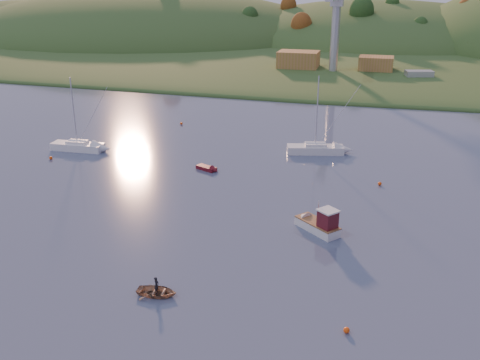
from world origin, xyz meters
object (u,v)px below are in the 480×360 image
(sailboat_near, at_px, (78,146))
(sailboat_far, at_px, (315,148))
(fishing_boat, at_px, (315,222))
(red_tender, at_px, (210,169))
(canoe, at_px, (157,292))

(sailboat_near, xyz_separation_m, sailboat_far, (37.28, 8.83, 0.02))
(fishing_boat, distance_m, red_tender, 23.05)
(fishing_boat, relative_size, sailboat_far, 0.50)
(canoe, bearing_deg, sailboat_near, 35.12)
(sailboat_far, relative_size, red_tender, 3.17)
(sailboat_far, xyz_separation_m, red_tender, (-13.44, -12.43, -0.52))
(sailboat_near, xyz_separation_m, red_tender, (23.85, -3.60, -0.50))
(fishing_boat, height_order, sailboat_near, sailboat_near)
(sailboat_far, relative_size, canoe, 3.42)
(fishing_boat, relative_size, sailboat_near, 0.52)
(sailboat_far, height_order, red_tender, sailboat_far)
(sailboat_near, height_order, red_tender, sailboat_near)
(sailboat_far, distance_m, red_tender, 18.31)
(fishing_boat, xyz_separation_m, sailboat_near, (-41.23, 18.72, -0.14))
(fishing_boat, height_order, red_tender, fishing_boat)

